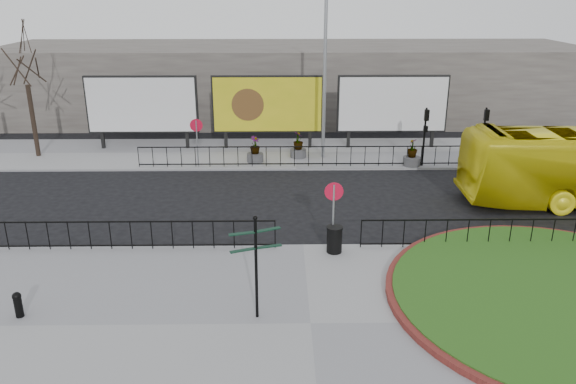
{
  "coord_description": "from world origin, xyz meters",
  "views": [
    {
      "loc": [
        -0.81,
        -18.13,
        8.72
      ],
      "look_at": [
        -0.52,
        1.37,
        1.62
      ],
      "focal_mm": 35.0,
      "sensor_mm": 36.0,
      "label": 1
    }
  ],
  "objects_px": {
    "litter_bin": "(334,239)",
    "planter_a": "(255,152)",
    "lamp_post": "(325,69)",
    "planter_b": "(298,147)",
    "billboard_mid": "(268,105)",
    "bollard": "(18,303)",
    "fingerpost_sign": "(256,257)",
    "planter_c": "(412,155)"
  },
  "relations": [
    {
      "from": "litter_bin",
      "to": "planter_a",
      "type": "xyz_separation_m",
      "value": [
        -3.17,
        10.79,
        0.04
      ]
    },
    {
      "from": "fingerpost_sign",
      "to": "planter_c",
      "type": "bearing_deg",
      "value": 46.89
    },
    {
      "from": "billboard_mid",
      "to": "fingerpost_sign",
      "type": "bearing_deg",
      "value": -89.9
    },
    {
      "from": "lamp_post",
      "to": "planter_b",
      "type": "xyz_separation_m",
      "value": [
        -1.34,
        -0.0,
        -4.15
      ]
    },
    {
      "from": "fingerpost_sign",
      "to": "planter_a",
      "type": "height_order",
      "value": "fingerpost_sign"
    },
    {
      "from": "planter_a",
      "to": "planter_c",
      "type": "relative_size",
      "value": 0.97
    },
    {
      "from": "lamp_post",
      "to": "fingerpost_sign",
      "type": "bearing_deg",
      "value": -100.78
    },
    {
      "from": "billboard_mid",
      "to": "planter_c",
      "type": "distance_m",
      "value": 8.49
    },
    {
      "from": "bollard",
      "to": "billboard_mid",
      "type": "bearing_deg",
      "value": 69.42
    },
    {
      "from": "lamp_post",
      "to": "planter_b",
      "type": "relative_size",
      "value": 6.5
    },
    {
      "from": "planter_a",
      "to": "planter_b",
      "type": "relative_size",
      "value": 0.97
    },
    {
      "from": "bollard",
      "to": "planter_a",
      "type": "distance_m",
      "value": 15.89
    },
    {
      "from": "lamp_post",
      "to": "litter_bin",
      "type": "height_order",
      "value": "lamp_post"
    },
    {
      "from": "bollard",
      "to": "litter_bin",
      "type": "xyz_separation_m",
      "value": [
        9.12,
        3.94,
        0.06
      ]
    },
    {
      "from": "planter_c",
      "to": "planter_a",
      "type": "bearing_deg",
      "value": 174.38
    },
    {
      "from": "lamp_post",
      "to": "planter_a",
      "type": "bearing_deg",
      "value": -167.49
    },
    {
      "from": "bollard",
      "to": "planter_a",
      "type": "bearing_deg",
      "value": 68.01
    },
    {
      "from": "litter_bin",
      "to": "planter_a",
      "type": "height_order",
      "value": "planter_a"
    },
    {
      "from": "lamp_post",
      "to": "planter_b",
      "type": "bearing_deg",
      "value": -180.0
    },
    {
      "from": "billboard_mid",
      "to": "lamp_post",
      "type": "distance_m",
      "value": 4.23
    },
    {
      "from": "billboard_mid",
      "to": "bollard",
      "type": "distance_m",
      "value": 18.82
    },
    {
      "from": "billboard_mid",
      "to": "planter_a",
      "type": "bearing_deg",
      "value": -102.65
    },
    {
      "from": "billboard_mid",
      "to": "planter_a",
      "type": "distance_m",
      "value": 3.46
    },
    {
      "from": "lamp_post",
      "to": "fingerpost_sign",
      "type": "height_order",
      "value": "lamp_post"
    },
    {
      "from": "fingerpost_sign",
      "to": "planter_a",
      "type": "relative_size",
      "value": 2.21
    },
    {
      "from": "lamp_post",
      "to": "planter_c",
      "type": "bearing_deg",
      "value": -19.81
    },
    {
      "from": "bollard",
      "to": "fingerpost_sign",
      "type": "bearing_deg",
      "value": -0.88
    },
    {
      "from": "billboard_mid",
      "to": "bollard",
      "type": "xyz_separation_m",
      "value": [
        -6.57,
        -17.51,
        -2.06
      ]
    },
    {
      "from": "litter_bin",
      "to": "planter_b",
      "type": "distance_m",
      "value": 11.63
    },
    {
      "from": "fingerpost_sign",
      "to": "litter_bin",
      "type": "distance_m",
      "value": 4.95
    },
    {
      "from": "bollard",
      "to": "planter_c",
      "type": "distance_m",
      "value": 19.77
    },
    {
      "from": "litter_bin",
      "to": "lamp_post",
      "type": "bearing_deg",
      "value": 87.71
    },
    {
      "from": "litter_bin",
      "to": "fingerpost_sign",
      "type": "bearing_deg",
      "value": -121.88
    },
    {
      "from": "planter_b",
      "to": "planter_c",
      "type": "relative_size",
      "value": 1.0
    },
    {
      "from": "lamp_post",
      "to": "bollard",
      "type": "height_order",
      "value": "lamp_post"
    },
    {
      "from": "billboard_mid",
      "to": "litter_bin",
      "type": "distance_m",
      "value": 13.95
    },
    {
      "from": "billboard_mid",
      "to": "planter_a",
      "type": "xyz_separation_m",
      "value": [
        -0.62,
        -2.78,
        -1.96
      ]
    },
    {
      "from": "planter_a",
      "to": "planter_b",
      "type": "height_order",
      "value": "planter_b"
    },
    {
      "from": "fingerpost_sign",
      "to": "bollard",
      "type": "distance_m",
      "value": 6.76
    },
    {
      "from": "lamp_post",
      "to": "planter_b",
      "type": "height_order",
      "value": "lamp_post"
    },
    {
      "from": "litter_bin",
      "to": "planter_b",
      "type": "relative_size",
      "value": 0.66
    },
    {
      "from": "bollard",
      "to": "planter_c",
      "type": "xyz_separation_m",
      "value": [
        14.02,
        13.94,
        0.13
      ]
    }
  ]
}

